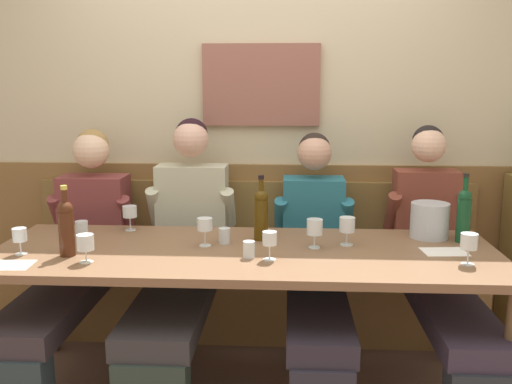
{
  "coord_description": "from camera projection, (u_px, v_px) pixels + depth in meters",
  "views": [
    {
      "loc": [
        0.22,
        -2.6,
        1.56
      ],
      "look_at": [
        0.04,
        0.44,
        0.98
      ],
      "focal_mm": 40.1,
      "sensor_mm": 36.0,
      "label": 1
    }
  ],
  "objects": [
    {
      "name": "wine_glass_near_bucket",
      "position": [
        205.0,
        225.0,
        2.86
      ],
      "size": [
        0.08,
        0.08,
        0.14
      ],
      "color": "silver",
      "rests_on": "dining_table"
    },
    {
      "name": "wine_bottle_clear_water",
      "position": [
        66.0,
        226.0,
        2.7
      ],
      "size": [
        0.07,
        0.07,
        0.34
      ],
      "color": "#452110",
      "rests_on": "dining_table"
    },
    {
      "name": "wine_glass_center_front",
      "position": [
        270.0,
        240.0,
        2.64
      ],
      "size": [
        0.07,
        0.07,
        0.14
      ],
      "color": "silver",
      "rests_on": "dining_table"
    },
    {
      "name": "water_tumbler_center",
      "position": [
        82.0,
        229.0,
        3.03
      ],
      "size": [
        0.07,
        0.07,
        0.09
      ],
      "primitive_type": "cylinder",
      "color": "silver",
      "rests_on": "dining_table"
    },
    {
      "name": "water_tumbler_left",
      "position": [
        224.0,
        236.0,
        2.93
      ],
      "size": [
        0.06,
        0.06,
        0.08
      ],
      "primitive_type": "cylinder",
      "color": "silver",
      "rests_on": "dining_table"
    },
    {
      "name": "wine_glass_center_rear",
      "position": [
        130.0,
        213.0,
        3.17
      ],
      "size": [
        0.08,
        0.08,
        0.14
      ],
      "color": "silver",
      "rests_on": "dining_table"
    },
    {
      "name": "wine_bottle_amber_mid",
      "position": [
        261.0,
        213.0,
        2.97
      ],
      "size": [
        0.07,
        0.07,
        0.34
      ],
      "color": "#452F08",
      "rests_on": "dining_table"
    },
    {
      "name": "person_center_left_seat",
      "position": [
        315.0,
        255.0,
        3.16
      ],
      "size": [
        0.47,
        1.33,
        1.27
      ],
      "color": "#292834",
      "rests_on": "ground"
    },
    {
      "name": "ice_bucket",
      "position": [
        430.0,
        220.0,
        3.02
      ],
      "size": [
        0.2,
        0.2,
        0.19
      ],
      "primitive_type": "cylinder",
      "color": "#B5BBC3",
      "rests_on": "dining_table"
    },
    {
      "name": "person_center_right_seat",
      "position": [
        76.0,
        249.0,
        3.24
      ],
      "size": [
        0.51,
        1.33,
        1.28
      ],
      "color": "#29373D",
      "rests_on": "ground"
    },
    {
      "name": "person_right_seat",
      "position": [
        183.0,
        248.0,
        3.2
      ],
      "size": [
        0.53,
        1.33,
        1.35
      ],
      "color": "#2A3730",
      "rests_on": "ground"
    },
    {
      "name": "wine_glass_mid_left",
      "position": [
        469.0,
        243.0,
        2.57
      ],
      "size": [
        0.08,
        0.08,
        0.15
      ],
      "color": "silver",
      "rests_on": "dining_table"
    },
    {
      "name": "tasting_sheet_left_guest",
      "position": [
        8.0,
        265.0,
        2.58
      ],
      "size": [
        0.22,
        0.16,
        0.0
      ],
      "primitive_type": "cube",
      "rotation": [
        0.0,
        0.0,
        0.06
      ],
      "color": "white",
      "rests_on": "dining_table"
    },
    {
      "name": "wine_glass_mid_right",
      "position": [
        85.0,
        244.0,
        2.6
      ],
      "size": [
        0.08,
        0.08,
        0.13
      ],
      "color": "silver",
      "rests_on": "dining_table"
    },
    {
      "name": "tasting_sheet_right_guest",
      "position": [
        444.0,
        252.0,
        2.78
      ],
      "size": [
        0.22,
        0.17,
        0.0
      ],
      "primitive_type": "cube",
      "rotation": [
        0.0,
        0.0,
        0.08
      ],
      "color": "white",
      "rests_on": "dining_table"
    },
    {
      "name": "wine_glass_left_end",
      "position": [
        315.0,
        228.0,
        2.83
      ],
      "size": [
        0.08,
        0.08,
        0.15
      ],
      "color": "silver",
      "rests_on": "dining_table"
    },
    {
      "name": "wine_glass_by_bottle",
      "position": [
        347.0,
        225.0,
        2.88
      ],
      "size": [
        0.08,
        0.08,
        0.14
      ],
      "color": "silver",
      "rests_on": "dining_table"
    },
    {
      "name": "wood_wainscot_panel",
      "position": [
        255.0,
        243.0,
        3.77
      ],
      "size": [
        6.8,
        0.03,
        1.04
      ],
      "primitive_type": "cube",
      "color": "brown",
      "rests_on": "ground"
    },
    {
      "name": "room_wall_back",
      "position": [
        256.0,
        108.0,
        3.66
      ],
      "size": [
        6.8,
        0.12,
        2.8
      ],
      "color": "beige",
      "rests_on": "ground"
    },
    {
      "name": "person_left_seat",
      "position": [
        439.0,
        257.0,
        3.1
      ],
      "size": [
        0.48,
        1.32,
        1.32
      ],
      "color": "#262C32",
      "rests_on": "ground"
    },
    {
      "name": "dining_table",
      "position": [
        244.0,
        263.0,
        2.83
      ],
      "size": [
        2.5,
        0.89,
        0.75
      ],
      "color": "brown",
      "rests_on": "ground"
    },
    {
      "name": "wine_glass_right_end",
      "position": [
        20.0,
        236.0,
        2.72
      ],
      "size": [
        0.07,
        0.07,
        0.13
      ],
      "color": "silver",
      "rests_on": "dining_table"
    },
    {
      "name": "wine_bottle_green_tall",
      "position": [
        464.0,
        213.0,
        2.93
      ],
      "size": [
        0.07,
        0.07,
        0.36
      ],
      "color": "#124223",
      "rests_on": "dining_table"
    },
    {
      "name": "water_tumbler_right",
      "position": [
        249.0,
        250.0,
        2.68
      ],
      "size": [
        0.06,
        0.06,
        0.08
      ],
      "primitive_type": "cylinder",
      "color": "silver",
      "rests_on": "dining_table"
    },
    {
      "name": "wall_bench",
      "position": [
        253.0,
        289.0,
        3.61
      ],
      "size": [
        2.8,
        0.42,
        0.94
      ],
      "color": "brown",
      "rests_on": "ground"
    }
  ]
}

